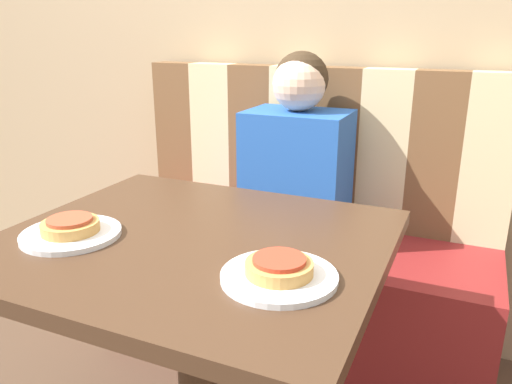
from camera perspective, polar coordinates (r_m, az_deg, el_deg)
The scene contains 8 objects.
booth_seat at distance 1.89m, azimuth 4.30°, elevation -11.67°, with size 1.36×0.49×0.49m.
booth_backrest at distance 1.88m, azimuth 6.76°, elevation 5.35°, with size 1.36×0.09×0.57m.
dining_table at distance 1.16m, azimuth -7.01°, elevation -10.17°, with size 0.83×0.73×0.75m.
person at distance 1.70m, azimuth 4.75°, elevation 4.27°, with size 0.34×0.24×0.63m.
plate_left at distance 1.17m, azimuth -20.36°, elevation -4.52°, with size 0.22×0.22×0.01m.
plate_right at distance 0.92m, azimuth 2.65°, elevation -9.63°, with size 0.22×0.22×0.01m.
pizza_left at distance 1.17m, azimuth -20.47°, elevation -3.59°, with size 0.12×0.12×0.03m.
pizza_right at distance 0.91m, azimuth 2.67°, elevation -8.49°, with size 0.12×0.12×0.03m.
Camera 1 is at (0.54, -0.87, 1.18)m, focal length 35.00 mm.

